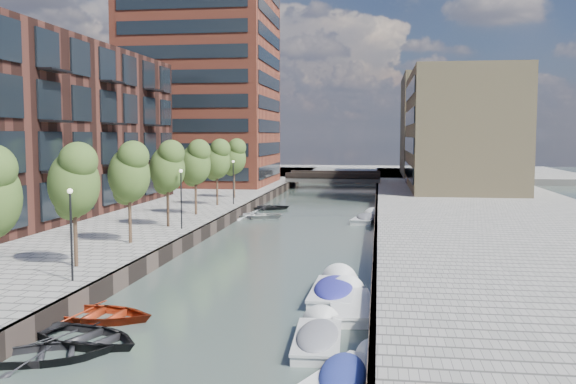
% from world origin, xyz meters
% --- Properties ---
extents(water, '(300.00, 300.00, 0.00)m').
position_xyz_m(water, '(0.00, 40.00, 0.00)').
color(water, '#38473F').
rests_on(water, ground).
extents(quay_right, '(20.00, 140.00, 1.00)m').
position_xyz_m(quay_right, '(16.00, 40.00, 0.50)').
color(quay_right, gray).
rests_on(quay_right, ground).
extents(quay_wall_left, '(0.25, 140.00, 1.00)m').
position_xyz_m(quay_wall_left, '(-6.10, 40.00, 0.50)').
color(quay_wall_left, '#332823').
rests_on(quay_wall_left, ground).
extents(quay_wall_right, '(0.25, 140.00, 1.00)m').
position_xyz_m(quay_wall_right, '(6.10, 40.00, 0.50)').
color(quay_wall_right, '#332823').
rests_on(quay_wall_right, ground).
extents(far_closure, '(80.00, 40.00, 1.00)m').
position_xyz_m(far_closure, '(0.00, 100.00, 0.50)').
color(far_closure, gray).
rests_on(far_closure, ground).
extents(apartment_block, '(8.00, 38.00, 14.00)m').
position_xyz_m(apartment_block, '(-20.00, 30.00, 8.00)').
color(apartment_block, '#321913').
rests_on(apartment_block, quay_left).
extents(tower, '(18.00, 18.00, 30.00)m').
position_xyz_m(tower, '(-17.00, 65.00, 16.00)').
color(tower, brown).
rests_on(tower, quay_left).
extents(tan_block_near, '(12.00, 25.00, 14.00)m').
position_xyz_m(tan_block_near, '(16.00, 62.00, 8.00)').
color(tan_block_near, '#9B885F').
rests_on(tan_block_near, quay_right).
extents(tan_block_far, '(12.00, 20.00, 16.00)m').
position_xyz_m(tan_block_far, '(16.00, 88.00, 9.00)').
color(tan_block_far, '#9B885F').
rests_on(tan_block_far, quay_right).
extents(bridge, '(13.00, 6.00, 1.30)m').
position_xyz_m(bridge, '(0.00, 72.00, 1.39)').
color(bridge, gray).
rests_on(bridge, ground).
extents(tree_1, '(2.50, 2.50, 5.95)m').
position_xyz_m(tree_1, '(-8.50, 11.00, 5.31)').
color(tree_1, '#382619').
rests_on(tree_1, quay_left).
extents(tree_2, '(2.50, 2.50, 5.95)m').
position_xyz_m(tree_2, '(-8.50, 18.00, 5.31)').
color(tree_2, '#382619').
rests_on(tree_2, quay_left).
extents(tree_3, '(2.50, 2.50, 5.95)m').
position_xyz_m(tree_3, '(-8.50, 25.00, 5.31)').
color(tree_3, '#382619').
rests_on(tree_3, quay_left).
extents(tree_4, '(2.50, 2.50, 5.95)m').
position_xyz_m(tree_4, '(-8.50, 32.00, 5.31)').
color(tree_4, '#382619').
rests_on(tree_4, quay_left).
extents(tree_5, '(2.50, 2.50, 5.95)m').
position_xyz_m(tree_5, '(-8.50, 39.00, 5.31)').
color(tree_5, '#382619').
rests_on(tree_5, quay_left).
extents(tree_6, '(2.50, 2.50, 5.95)m').
position_xyz_m(tree_6, '(-8.50, 46.00, 5.31)').
color(tree_6, '#382619').
rests_on(tree_6, quay_left).
extents(lamp_0, '(0.24, 0.24, 4.12)m').
position_xyz_m(lamp_0, '(-7.20, 8.00, 3.51)').
color(lamp_0, black).
rests_on(lamp_0, quay_left).
extents(lamp_1, '(0.24, 0.24, 4.12)m').
position_xyz_m(lamp_1, '(-7.20, 24.00, 3.51)').
color(lamp_1, black).
rests_on(lamp_1, quay_left).
extents(lamp_2, '(0.24, 0.24, 4.12)m').
position_xyz_m(lamp_2, '(-7.20, 40.00, 3.51)').
color(lamp_2, black).
rests_on(lamp_2, quay_left).
extents(sloop_0, '(5.28, 4.54, 0.92)m').
position_xyz_m(sloop_0, '(-4.04, 2.77, 0.00)').
color(sloop_0, black).
rests_on(sloop_0, ground).
extents(sloop_1, '(5.13, 4.52, 0.88)m').
position_xyz_m(sloop_1, '(-4.53, 1.00, 0.00)').
color(sloop_1, black).
rests_on(sloop_1, ground).
extents(sloop_2, '(4.78, 3.56, 0.95)m').
position_xyz_m(sloop_2, '(-4.89, 5.57, 0.00)').
color(sloop_2, '#982910').
rests_on(sloop_2, ground).
extents(sloop_3, '(4.96, 3.70, 0.98)m').
position_xyz_m(sloop_3, '(-4.61, 37.65, 0.00)').
color(sloop_3, silver).
rests_on(sloop_3, ground).
extents(sloop_4, '(5.17, 4.33, 0.92)m').
position_xyz_m(sloop_4, '(-4.75, 44.68, 0.00)').
color(sloop_4, black).
rests_on(sloop_4, ground).
extents(motorboat_0, '(3.18, 4.70, 1.49)m').
position_xyz_m(motorboat_0, '(5.43, 0.39, 0.18)').
color(motorboat_0, white).
rests_on(motorboat_0, ground).
extents(motorboat_1, '(1.79, 4.70, 1.55)m').
position_xyz_m(motorboat_1, '(4.16, 4.00, 0.19)').
color(motorboat_1, beige).
rests_on(motorboat_1, ground).
extents(motorboat_2, '(2.43, 5.48, 1.77)m').
position_xyz_m(motorboat_2, '(5.10, 8.84, 0.10)').
color(motorboat_2, silver).
rests_on(motorboat_2, ground).
extents(motorboat_3, '(2.07, 5.61, 1.85)m').
position_xyz_m(motorboat_3, '(4.28, 10.94, 0.23)').
color(motorboat_3, silver).
rests_on(motorboat_3, ground).
extents(motorboat_4, '(2.66, 5.37, 1.71)m').
position_xyz_m(motorboat_4, '(5.32, 37.13, 0.21)').
color(motorboat_4, silver).
rests_on(motorboat_4, ground).
extents(car, '(2.20, 3.62, 1.15)m').
position_xyz_m(car, '(10.77, 67.19, 1.58)').
color(car, silver).
rests_on(car, quay_right).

